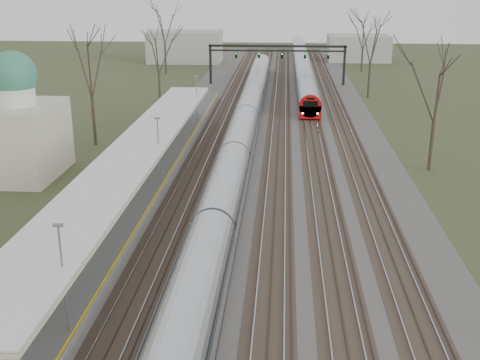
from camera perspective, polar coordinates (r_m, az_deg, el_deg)
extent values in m
cube|color=#474442|center=(65.10, 2.83, 4.69)|extent=(24.00, 160.00, 0.10)
cube|color=#4C3828|center=(65.50, -2.44, 4.82)|extent=(2.60, 160.00, 0.06)
cube|color=gray|center=(65.57, -3.07, 4.89)|extent=(0.07, 160.00, 0.12)
cube|color=gray|center=(65.40, -1.82, 4.87)|extent=(0.07, 160.00, 0.12)
cube|color=#4C3828|center=(65.19, 0.63, 4.77)|extent=(2.60, 160.00, 0.06)
cube|color=gray|center=(65.22, 0.00, 4.84)|extent=(0.07, 160.00, 0.12)
cube|color=gray|center=(65.14, 1.26, 4.82)|extent=(0.07, 160.00, 0.12)
cube|color=#4C3828|center=(65.07, 3.71, 4.70)|extent=(2.60, 160.00, 0.06)
cube|color=gray|center=(65.07, 3.08, 4.78)|extent=(0.07, 160.00, 0.12)
cube|color=gray|center=(65.06, 4.35, 4.75)|extent=(0.07, 160.00, 0.12)
cube|color=#4C3828|center=(65.14, 6.80, 4.63)|extent=(2.60, 160.00, 0.06)
cube|color=gray|center=(65.10, 6.17, 4.70)|extent=(0.07, 160.00, 0.12)
cube|color=gray|center=(65.16, 7.44, 4.67)|extent=(0.07, 160.00, 0.12)
cube|color=#4C3828|center=(65.40, 9.88, 4.54)|extent=(2.60, 160.00, 0.06)
cube|color=gray|center=(65.32, 9.25, 4.62)|extent=(0.07, 160.00, 0.12)
cube|color=gray|center=(65.46, 10.51, 4.58)|extent=(0.07, 160.00, 0.12)
cube|color=#9E9B93|center=(49.26, -8.30, 0.48)|extent=(3.50, 69.00, 1.00)
cylinder|color=slate|center=(31.12, -16.06, -7.15)|extent=(0.14, 0.14, 3.00)
cylinder|color=slate|center=(38.10, -12.06, -2.01)|extent=(0.14, 0.14, 3.00)
cylinder|color=slate|center=(45.41, -9.34, 1.51)|extent=(0.14, 0.14, 3.00)
cylinder|color=slate|center=(52.93, -7.38, 4.05)|extent=(0.14, 0.14, 3.00)
cylinder|color=slate|center=(60.57, -5.90, 5.94)|extent=(0.14, 0.14, 3.00)
cube|color=silver|center=(44.05, -9.74, 3.06)|extent=(4.10, 50.00, 0.12)
cube|color=beige|center=(44.10, -9.72, 2.85)|extent=(4.10, 50.00, 0.25)
cylinder|color=silver|center=(51.62, -20.61, 7.99)|extent=(3.20, 3.20, 2.50)
sphere|color=#2D7258|center=(51.44, -20.76, 9.30)|extent=(3.80, 3.80, 3.80)
cube|color=black|center=(94.74, -2.81, 10.87)|extent=(0.35, 0.35, 6.00)
cube|color=black|center=(94.48, 9.85, 10.60)|extent=(0.35, 0.35, 6.00)
cube|color=black|center=(93.71, 3.55, 12.56)|extent=(21.00, 0.35, 0.35)
cube|color=black|center=(93.78, 3.54, 12.13)|extent=(21.00, 0.25, 0.25)
cube|color=black|center=(93.95, -0.37, 11.75)|extent=(0.32, 0.22, 0.85)
sphere|color=#0CFF19|center=(93.78, -0.37, 11.89)|extent=(0.16, 0.16, 0.16)
cube|color=black|center=(93.74, 1.81, 11.73)|extent=(0.32, 0.22, 0.85)
sphere|color=#0CFF19|center=(93.57, 1.81, 11.87)|extent=(0.16, 0.16, 0.16)
cube|color=black|center=(93.66, 4.00, 11.68)|extent=(0.32, 0.22, 0.85)
sphere|color=#0CFF19|center=(93.49, 4.00, 11.83)|extent=(0.16, 0.16, 0.16)
cube|color=black|center=(93.71, 6.18, 11.63)|extent=(0.32, 0.22, 0.85)
sphere|color=#0CFF19|center=(93.54, 6.19, 11.77)|extent=(0.16, 0.16, 0.16)
cube|color=black|center=(93.88, 8.36, 11.55)|extent=(0.32, 0.22, 0.85)
sphere|color=#0CFF19|center=(93.72, 8.37, 11.69)|extent=(0.16, 0.16, 0.16)
cylinder|color=#2D231C|center=(60.59, -13.68, 5.49)|extent=(0.30, 0.30, 4.95)
cylinder|color=#2D231C|center=(53.44, 17.69, 3.17)|extent=(0.30, 0.30, 4.50)
cube|color=#B2B4BD|center=(63.88, 0.57, 5.41)|extent=(2.55, 90.00, 1.60)
cylinder|color=#B2B4BD|center=(63.73, 0.57, 5.98)|extent=(2.60, 89.70, 2.60)
cube|color=black|center=(63.71, 0.57, 6.07)|extent=(2.62, 89.40, 0.55)
cube|color=black|center=(64.09, 0.56, 4.61)|extent=(1.80, 89.00, 0.35)
cube|color=#B2B4BD|center=(106.84, 5.92, 10.64)|extent=(2.55, 75.00, 1.60)
cylinder|color=#B2B4BD|center=(106.75, 5.93, 10.98)|extent=(2.60, 74.70, 2.60)
cube|color=black|center=(106.74, 5.93, 11.04)|extent=(2.62, 74.40, 0.55)
cube|color=#B70B0A|center=(70.01, 6.67, 6.41)|extent=(2.55, 0.50, 1.50)
cylinder|color=#B70B0A|center=(69.91, 6.69, 6.98)|extent=(2.60, 0.60, 2.60)
cube|color=black|center=(69.59, 6.70, 7.18)|extent=(1.70, 0.12, 0.70)
sphere|color=white|center=(69.80, 5.97, 6.32)|extent=(0.22, 0.22, 0.22)
sphere|color=white|center=(69.87, 7.37, 6.28)|extent=(0.22, 0.22, 0.22)
cube|color=black|center=(106.97, 5.90, 10.15)|extent=(1.80, 74.00, 0.35)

